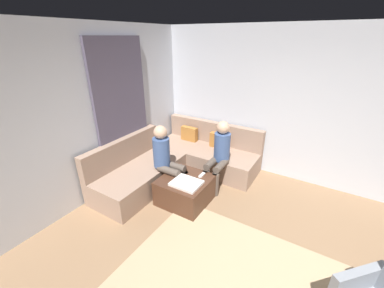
% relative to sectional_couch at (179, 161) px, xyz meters
% --- Properties ---
extents(wall_back, '(6.00, 0.12, 2.70)m').
position_rel_sectional_couch_xyz_m(wall_back, '(2.08, 1.06, 1.07)').
color(wall_back, silver).
rests_on(wall_back, ground_plane).
extents(wall_left, '(0.12, 6.00, 2.70)m').
position_rel_sectional_couch_xyz_m(wall_left, '(-0.86, -1.88, 1.07)').
color(wall_left, silver).
rests_on(wall_left, ground_plane).
extents(curtain_panel, '(0.06, 1.10, 2.50)m').
position_rel_sectional_couch_xyz_m(curtain_panel, '(-0.76, -0.58, 0.97)').
color(curtain_panel, '#595166').
rests_on(curtain_panel, ground_plane).
extents(sectional_couch, '(2.10, 2.55, 0.87)m').
position_rel_sectional_couch_xyz_m(sectional_couch, '(0.00, 0.00, 0.00)').
color(sectional_couch, '#9E7F6B').
rests_on(sectional_couch, ground_plane).
extents(ottoman, '(0.76, 0.76, 0.42)m').
position_rel_sectional_couch_xyz_m(ottoman, '(0.56, -0.64, -0.07)').
color(ottoman, '#4C2D1E').
rests_on(ottoman, ground_plane).
extents(folded_blanket, '(0.44, 0.36, 0.04)m').
position_rel_sectional_couch_xyz_m(folded_blanket, '(0.66, -0.76, 0.16)').
color(folded_blanket, white).
rests_on(folded_blanket, ottoman).
extents(coffee_mug, '(0.08, 0.08, 0.10)m').
position_rel_sectional_couch_xyz_m(coffee_mug, '(0.34, -0.46, 0.19)').
color(coffee_mug, '#334C72').
rests_on(coffee_mug, ottoman).
extents(game_remote, '(0.05, 0.15, 0.02)m').
position_rel_sectional_couch_xyz_m(game_remote, '(0.74, -0.42, 0.15)').
color(game_remote, white).
rests_on(game_remote, ottoman).
extents(person_on_couch_back, '(0.30, 0.60, 1.20)m').
position_rel_sectional_couch_xyz_m(person_on_couch_back, '(0.82, 0.06, 0.38)').
color(person_on_couch_back, brown).
rests_on(person_on_couch_back, ground_plane).
extents(person_on_couch_side, '(0.60, 0.30, 1.20)m').
position_rel_sectional_couch_xyz_m(person_on_couch_side, '(0.15, -0.57, 0.38)').
color(person_on_couch_side, brown).
rests_on(person_on_couch_side, ground_plane).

